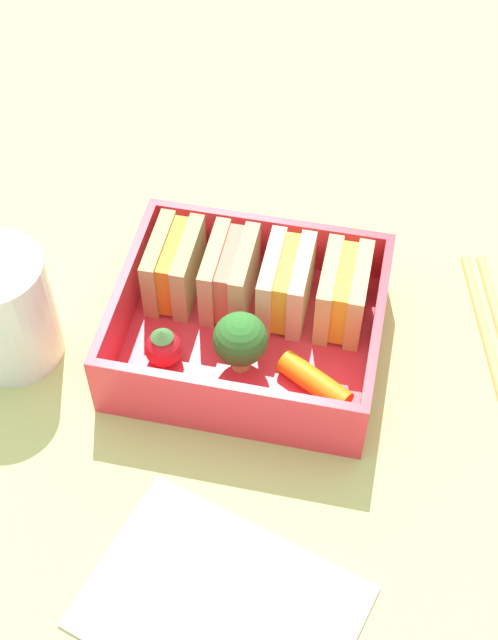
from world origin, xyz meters
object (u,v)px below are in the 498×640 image
sandwich_left (174,266)px  sandwich_center_left (230,275)px  sandwich_center (286,284)px  drinking_glass (4,310)px  sandwich_center_right (343,293)px  strawberry_far_left (163,347)px  broccoli_floret (244,341)px  carrot_stick_far_left (315,382)px  folded_napkin (221,606)px

sandwich_left → sandwich_center_left: 3.84cm
sandwich_center → drinking_glass: 18.35cm
sandwich_center_left → drinking_glass: size_ratio=0.69×
sandwich_center → sandwich_center_right: same height
sandwich_left → strawberry_far_left: 6.22cm
sandwich_center_left → broccoli_floret: 5.94cm
sandwich_center_left → carrot_stick_far_left: bearing=-42.6°
carrot_stick_far_left → folded_napkin: (-2.73, -14.60, -1.78)cm
folded_napkin → broccoli_floret: bearing=97.5°
sandwich_center → folded_napkin: size_ratio=0.39×
sandwich_center_left → sandwich_center: size_ratio=1.00×
carrot_stick_far_left → folded_napkin: 14.96cm
sandwich_left → strawberry_far_left: bearing=-82.4°
sandwich_center_left → strawberry_far_left: bearing=-116.4°
sandwich_center_left → broccoli_floret: size_ratio=1.25×
folded_napkin → sandwich_center_left: bearing=101.2°
sandwich_center_left → sandwich_center_right: 7.67cm
sandwich_center_right → folded_napkin: sandwich_center_right is taller
sandwich_center_right → drinking_glass: 21.98cm
sandwich_left → sandwich_center_right: size_ratio=1.00×
broccoli_floret → sandwich_center_right: bearing=44.9°
sandwich_center_right → strawberry_far_left: bearing=-150.4°
folded_napkin → drinking_glass: bearing=140.3°
strawberry_far_left → sandwich_left: bearing=97.6°
sandwich_center → carrot_stick_far_left: bearing=-64.3°
sandwich_center_left → folded_napkin: 21.59cm
broccoli_floret → sandwich_left: bearing=137.2°
sandwich_center_right → strawberry_far_left: size_ratio=1.88×
carrot_stick_far_left → folded_napkin: bearing=-100.6°
sandwich_center_left → carrot_stick_far_left: sandwich_center_left is taller
sandwich_center → sandwich_center_left: bearing=180.0°
strawberry_far_left → folded_napkin: strawberry_far_left is taller
sandwich_center_right → sandwich_center_left: bearing=180.0°
sandwich_left → broccoli_floret: sandwich_left is taller
sandwich_left → sandwich_center_left: bearing=0.0°
sandwich_center → sandwich_center_right: 3.84cm
broccoli_floret → folded_napkin: broccoli_floret is taller
strawberry_far_left → drinking_glass: drinking_glass is taller
broccoli_floret → strawberry_far_left: bearing=-173.8°
broccoli_floret → sandwich_center_left: bearing=111.1°
broccoli_floret → carrot_stick_far_left: (4.75, -0.79, -1.96)cm
sandwich_center_right → carrot_stick_far_left: sandwich_center_right is taller
drinking_glass → folded_napkin: size_ratio=0.57×
sandwich_center → drinking_glass: bearing=-159.5°
broccoli_floret → carrot_stick_far_left: broccoli_floret is taller
sandwich_left → sandwich_center_right: bearing=0.0°
sandwich_left → carrot_stick_far_left: bearing=-30.5°
drinking_glass → carrot_stick_far_left: bearing=0.3°
sandwich_center → folded_napkin: 21.19cm
broccoli_floret → sandwich_center: bearing=72.9°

